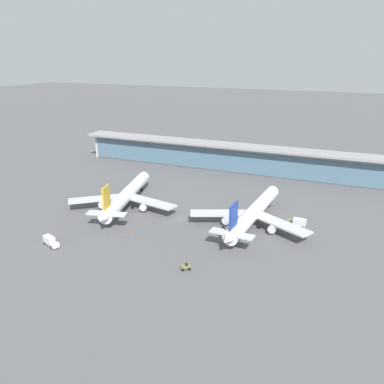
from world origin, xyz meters
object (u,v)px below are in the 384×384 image
Objects in this scene: airliner_left_stand at (126,195)px; service_truck_near_nose_olive at (297,222)px; service_truck_mid_apron_olive at (186,267)px; safety_cone_bravo at (129,232)px; safety_cone_alpha at (127,235)px; airliner_centre_stand at (253,213)px; service_truck_under_wing_white at (50,241)px.

service_truck_near_nose_olive is at bearing 6.67° from airliner_left_stand.
service_truck_mid_apron_olive is 33.67m from safety_cone_bravo.
service_truck_mid_apron_olive is at bearing -28.07° from safety_cone_bravo.
airliner_left_stand is 85.39× the size of safety_cone_bravo.
airliner_left_stand reaches higher than safety_cone_alpha.
airliner_centre_stand is 8.02× the size of service_truck_near_nose_olive.
safety_cone_alpha is 2.81m from safety_cone_bravo.
service_truck_near_nose_olive is 62.72m from safety_cone_bravo.
service_truck_near_nose_olive is 88.70m from service_truck_under_wing_white.
service_truck_mid_apron_olive is (44.15, -37.61, -4.20)m from airliner_left_stand.
service_truck_under_wing_white is 26.91m from safety_cone_bravo.
airliner_left_stand is 29.28m from safety_cone_alpha.
service_truck_near_nose_olive is (15.55, 5.97, -3.38)m from airliner_centre_stand.
service_truck_near_nose_olive is at bearing 33.72° from service_truck_under_wing_white.
safety_cone_alpha is at bearing -145.42° from airliner_centre_stand.
safety_cone_alpha is (19.73, 16.73, -1.37)m from service_truck_under_wing_white.
airliner_left_stand is at bearing -173.33° from service_truck_near_nose_olive.
service_truck_near_nose_olive reaches higher than safety_cone_bravo.
safety_cone_alpha is (-28.64, 13.24, -0.56)m from service_truck_mid_apron_olive.
safety_cone_bravo is at bearing -151.51° from service_truck_near_nose_olive.
airliner_left_stand is 7.92× the size of service_truck_near_nose_olive.
airliner_left_stand is 18.06× the size of service_truck_mid_apron_olive.
airliner_left_stand is 7.83× the size of service_truck_under_wing_white.
airliner_left_stand is at bearing 122.47° from safety_cone_alpha.
safety_cone_bravo is (14.45, -21.77, -4.75)m from airliner_left_stand.
service_truck_mid_apron_olive is 4.73× the size of safety_cone_alpha.
airliner_left_stand is at bearing -177.69° from airliner_centre_stand.
airliner_centre_stand reaches higher than safety_cone_bravo.
safety_cone_alpha is at bearing 40.29° from service_truck_under_wing_white.
service_truck_mid_apron_olive is 4.73× the size of safety_cone_bravo.
airliner_centre_stand is at bearing 31.18° from safety_cone_bravo.
service_truck_under_wing_white is at bearing -139.71° from safety_cone_alpha.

